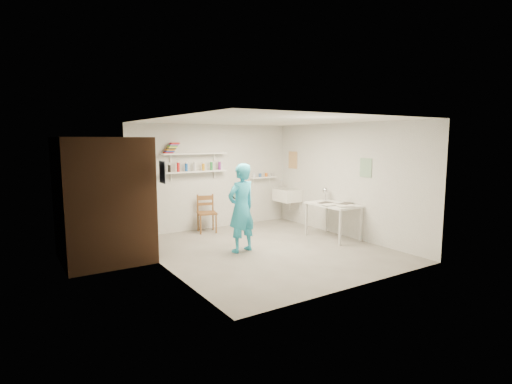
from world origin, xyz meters
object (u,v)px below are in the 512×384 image
wall_clock (237,192)px  wooden_chair (207,213)px  man (241,208)px  belfast_sink (287,195)px  desk_lamp (325,190)px  work_table (333,221)px

wall_clock → wooden_chair: (0.09, 1.52, -0.65)m
man → wooden_chair: (0.13, 1.74, -0.38)m
belfast_sink → man: (-2.23, -1.55, 0.12)m
belfast_sink → desk_lamp: desk_lamp is taller
work_table → wooden_chair: bearing=136.0°
wall_clock → desk_lamp: bearing=-9.8°
wall_clock → work_table: bearing=-21.7°
belfast_sink → wall_clock: (-2.18, -1.33, 0.39)m
belfast_sink → man: bearing=-145.2°
belfast_sink → desk_lamp: size_ratio=4.37×
man → wall_clock: man is taller
wall_clock → desk_lamp: wall_clock is taller
man → work_table: 2.17m
wall_clock → belfast_sink: bearing=20.3°
man → desk_lamp: bearing=175.5°
work_table → desk_lamp: bearing=67.6°
man → wooden_chair: size_ratio=1.88×
man → wall_clock: size_ratio=5.56×
wooden_chair → man: bearing=-79.7°
belfast_sink → wooden_chair: 2.12m
man → belfast_sink: bearing=-156.2°
belfast_sink → wall_clock: 2.59m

